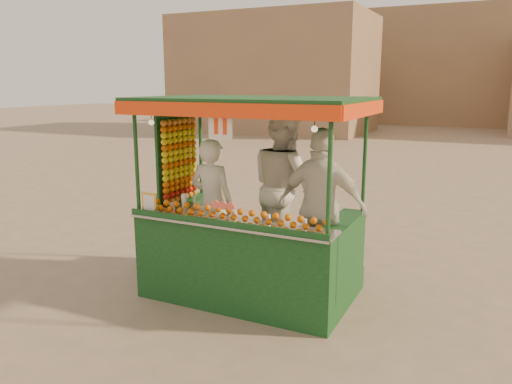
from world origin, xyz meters
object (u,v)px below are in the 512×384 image
at_px(vendor_right, 321,207).
at_px(juice_cart, 244,234).
at_px(vendor_left, 212,203).
at_px(vendor_middle, 284,187).

bearing_deg(vendor_right, juice_cart, 11.28).
xyz_separation_m(juice_cart, vendor_left, (-0.47, 0.07, 0.31)).
distance_m(vendor_middle, vendor_right, 0.79).
relative_size(juice_cart, vendor_right, 1.47).
height_order(vendor_middle, vendor_right, vendor_middle).
xyz_separation_m(juice_cart, vendor_right, (0.92, 0.13, 0.40)).
bearing_deg(juice_cart, vendor_middle, 65.18).
distance_m(juice_cart, vendor_middle, 0.81).
bearing_deg(vendor_left, vendor_right, -176.50).
xyz_separation_m(vendor_middle, vendor_right, (0.64, -0.46, -0.09)).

